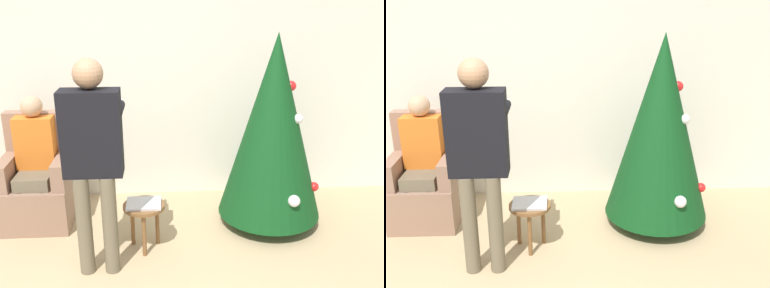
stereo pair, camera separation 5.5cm
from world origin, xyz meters
The scene contains 7 objects.
wall_back centered at (0.00, 2.23, 1.35)m, with size 8.00×0.06×2.70m.
christmas_tree centered at (1.21, 1.47, 0.97)m, with size 0.97×0.97×1.83m.
armchair centered at (-1.01, 1.65, 0.38)m, with size 0.63×0.61×1.06m.
person_seated centered at (-1.01, 1.62, 0.68)m, with size 0.36×0.46×1.25m.
person_standing centered at (-0.33, 0.80, 1.04)m, with size 0.46×0.57×1.72m.
side_stool centered at (0.02, 1.07, 0.35)m, with size 0.36×0.36×0.42m.
laptop centered at (0.02, 1.07, 0.43)m, with size 0.30×0.25×0.02m.
Camera 2 is at (0.27, -2.41, 2.20)m, focal length 42.00 mm.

